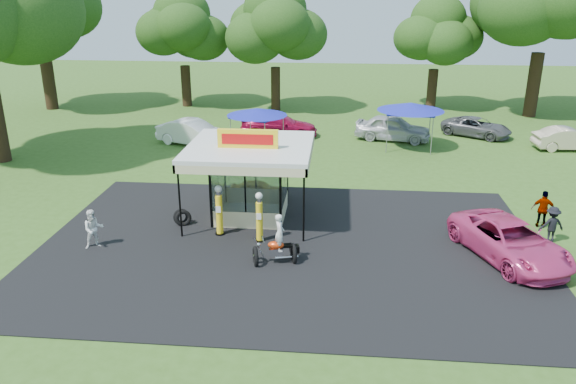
% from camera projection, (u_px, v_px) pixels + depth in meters
% --- Properties ---
extents(ground, '(120.00, 120.00, 0.00)m').
position_uv_depth(ground, '(284.00, 269.00, 20.84)').
color(ground, '#35571B').
rests_on(ground, ground).
extents(asphalt_apron, '(20.00, 14.00, 0.04)m').
position_uv_depth(asphalt_apron, '(289.00, 246.00, 22.70)').
color(asphalt_apron, black).
rests_on(asphalt_apron, ground).
extents(gas_station_kiosk, '(5.40, 5.40, 4.18)m').
position_uv_depth(gas_station_kiosk, '(251.00, 179.00, 25.07)').
color(gas_station_kiosk, white).
rests_on(gas_station_kiosk, ground).
extents(gas_pump_left, '(0.41, 0.41, 2.22)m').
position_uv_depth(gas_pump_left, '(219.00, 212.00, 23.37)').
color(gas_pump_left, black).
rests_on(gas_pump_left, ground).
extents(gas_pump_right, '(0.40, 0.40, 2.15)m').
position_uv_depth(gas_pump_right, '(259.00, 218.00, 22.76)').
color(gas_pump_right, black).
rests_on(gas_pump_right, ground).
extents(motorcycle, '(1.82, 1.21, 2.07)m').
position_uv_depth(motorcycle, '(278.00, 244.00, 21.05)').
color(motorcycle, black).
rests_on(motorcycle, ground).
extents(spare_tires, '(0.92, 0.76, 0.74)m').
position_uv_depth(spare_tires, '(182.00, 217.00, 24.59)').
color(spare_tires, black).
rests_on(spare_tires, ground).
extents(a_frame_sign, '(0.56, 0.61, 0.92)m').
position_uv_depth(a_frame_sign, '(518.00, 255.00, 20.91)').
color(a_frame_sign, '#593819').
rests_on(a_frame_sign, ground).
extents(kiosk_car, '(2.82, 1.13, 0.96)m').
position_uv_depth(kiosk_car, '(258.00, 190.00, 27.58)').
color(kiosk_car, yellow).
rests_on(kiosk_car, ground).
extents(pink_sedan, '(4.34, 5.93, 1.50)m').
position_uv_depth(pink_sedan, '(510.00, 241.00, 21.43)').
color(pink_sedan, '#DA3B7D').
rests_on(pink_sedan, ground).
extents(spectator_west, '(0.99, 0.93, 1.62)m').
position_uv_depth(spectator_west, '(94.00, 229.00, 22.32)').
color(spectator_west, white).
rests_on(spectator_west, ground).
extents(spectator_east_a, '(1.07, 0.70, 1.55)m').
position_uv_depth(spectator_east_a, '(552.00, 225.00, 22.81)').
color(spectator_east_a, black).
rests_on(spectator_east_a, ground).
extents(spectator_east_b, '(1.04, 0.61, 1.66)m').
position_uv_depth(spectator_east_b, '(543.00, 209.00, 24.23)').
color(spectator_east_b, gray).
rests_on(spectator_east_b, ground).
extents(bg_car_a, '(5.28, 3.40, 1.64)m').
position_uv_depth(bg_car_a, '(193.00, 133.00, 36.98)').
color(bg_car_a, white).
rests_on(bg_car_a, ground).
extents(bg_car_b, '(5.40, 2.30, 1.55)m').
position_uv_depth(bg_car_b, '(279.00, 125.00, 39.13)').
color(bg_car_b, '#A50C37').
rests_on(bg_car_b, ground).
extents(bg_car_c, '(5.36, 3.14, 1.71)m').
position_uv_depth(bg_car_c, '(393.00, 128.00, 38.05)').
color(bg_car_c, silver).
rests_on(bg_car_c, ground).
extents(bg_car_d, '(5.13, 4.36, 1.31)m').
position_uv_depth(bg_car_d, '(477.00, 127.00, 39.14)').
color(bg_car_d, '#575759').
rests_on(bg_car_d, ground).
extents(bg_car_e, '(4.47, 1.87, 1.44)m').
position_uv_depth(bg_car_e, '(569.00, 139.00, 35.86)').
color(bg_car_e, beige).
rests_on(bg_car_e, ground).
extents(tent_west, '(3.82, 3.82, 2.67)m').
position_uv_depth(tent_west, '(257.00, 112.00, 35.40)').
color(tent_west, gray).
rests_on(tent_west, ground).
extents(tent_east, '(4.24, 4.24, 2.96)m').
position_uv_depth(tent_east, '(411.00, 107.00, 35.62)').
color(tent_east, gray).
rests_on(tent_east, ground).
extents(oak_far_a, '(10.58, 10.58, 12.54)m').
position_uv_depth(oak_far_a, '(39.00, 11.00, 45.46)').
color(oak_far_a, black).
rests_on(oak_far_a, ground).
extents(oak_far_b, '(8.07, 8.07, 9.63)m').
position_uv_depth(oak_far_b, '(183.00, 34.00, 47.27)').
color(oak_far_b, black).
rests_on(oak_far_b, ground).
extents(oak_far_c, '(8.64, 8.64, 10.19)m').
position_uv_depth(oak_far_c, '(275.00, 31.00, 45.41)').
color(oak_far_c, black).
rests_on(oak_far_c, ground).
extents(oak_far_d, '(7.70, 7.70, 9.16)m').
position_uv_depth(oak_far_d, '(436.00, 38.00, 46.50)').
color(oak_far_d, black).
rests_on(oak_far_d, ground).
extents(oak_far_e, '(11.73, 11.73, 13.97)m').
position_uv_depth(oak_far_e, '(546.00, 0.00, 42.39)').
color(oak_far_e, black).
rests_on(oak_far_e, ground).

